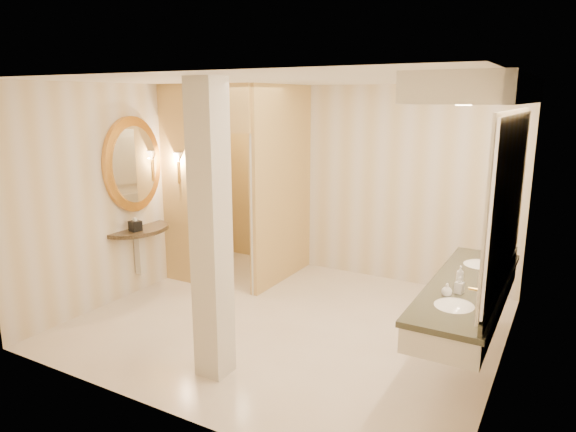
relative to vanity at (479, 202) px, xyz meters
name	(u,v)px	position (x,y,z in m)	size (l,w,h in m)	color
floor	(288,322)	(-1.98, 0.10, -1.63)	(4.50, 4.50, 0.00)	white
ceiling	(288,80)	(-1.98, 0.10, 1.07)	(4.50, 4.50, 0.00)	white
wall_back	(357,182)	(-1.98, 2.10, -0.28)	(4.50, 0.02, 2.70)	beige
wall_front	(160,256)	(-1.98, -1.90, -0.28)	(4.50, 0.02, 2.70)	beige
wall_left	(138,190)	(-4.23, 0.10, -0.28)	(0.02, 4.00, 2.70)	beige
wall_right	(510,234)	(0.27, 0.10, -0.28)	(0.02, 4.00, 2.70)	beige
toilet_closet	(252,184)	(-3.09, 1.07, -0.24)	(1.50, 1.55, 2.70)	#D8B371
wall_sconce	(178,159)	(-3.90, 0.53, 0.10)	(0.14, 0.14, 0.42)	#B38939
vanity	(479,202)	(0.00, 0.00, 0.00)	(0.75, 2.44, 2.09)	beige
console_shelf	(135,192)	(-4.19, 0.01, -0.29)	(0.93, 0.93, 1.91)	black
pillar	(211,234)	(-2.04, -1.18, -0.28)	(0.28, 0.28, 2.70)	beige
tissue_box	(135,226)	(-4.07, -0.13, -0.69)	(0.13, 0.13, 0.13)	black
toilet	(277,242)	(-3.09, 1.73, -1.23)	(0.45, 0.78, 0.80)	white
soap_bottle_a	(460,285)	(-0.05, -0.31, -0.68)	(0.07, 0.07, 0.15)	beige
soap_bottle_b	(447,290)	(-0.13, -0.43, -0.70)	(0.09, 0.09, 0.11)	silver
soap_bottle_c	(460,275)	(-0.09, -0.10, -0.66)	(0.07, 0.07, 0.18)	#C6B28C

